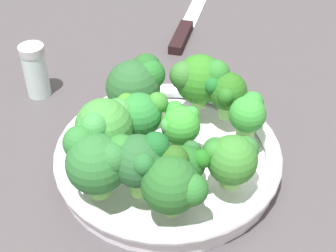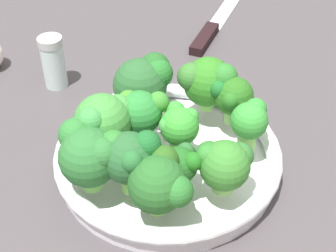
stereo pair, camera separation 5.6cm
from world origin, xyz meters
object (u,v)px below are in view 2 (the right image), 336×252
broccoli_floret_9 (102,123)px  broccoli_floret_11 (160,182)px  broccoli_floret_0 (179,126)px  broccoli_floret_10 (181,165)px  broccoli_floret_6 (144,82)px  broccoli_floret_8 (91,154)px  broccoli_floret_2 (250,121)px  broccoli_floret_7 (232,97)px  bowl (168,156)px  broccoli_floret_3 (224,164)px  broccoli_floret_1 (140,113)px  broccoli_floret_4 (206,81)px  broccoli_floret_5 (133,157)px  pepper_shaker (53,62)px  knife (213,27)px

broccoli_floret_9 → broccoli_floret_11: size_ratio=1.17×
broccoli_floret_0 → broccoli_floret_10: bearing=16.3°
broccoli_floret_6 → broccoli_floret_8: 14.19cm
broccoli_floret_2 → broccoli_floret_7: 4.82cm
bowl → broccoli_floret_9: bearing=-61.9°
broccoli_floret_2 → broccoli_floret_11: 14.00cm
broccoli_floret_8 → broccoli_floret_10: bearing=103.6°
broccoli_floret_3 → broccoli_floret_10: bearing=-79.5°
broccoli_floret_1 → broccoli_floret_4: (-8.36, 6.01, -0.01)cm
broccoli_floret_8 → bowl: bearing=143.1°
broccoli_floret_7 → broccoli_floret_0: bearing=-34.8°
broccoli_floret_5 → broccoli_floret_3: bearing=105.8°
broccoli_floret_3 → broccoli_floret_8: broccoli_floret_8 is taller
bowl → broccoli_floret_4: 10.54cm
broccoli_floret_11 → broccoli_floret_3: bearing=128.5°
pepper_shaker → broccoli_floret_0: bearing=58.6°
broccoli_floret_11 → broccoli_floret_5: bearing=-119.5°
broccoli_floret_4 → broccoli_floret_8: (16.30, -8.82, 0.14)cm
broccoli_floret_6 → broccoli_floret_11: broccoli_floret_6 is taller
broccoli_floret_0 → broccoli_floret_7: same height
broccoli_floret_5 → knife: 43.95cm
broccoli_floret_6 → pepper_shaker: bearing=-112.9°
bowl → broccoli_floret_4: broccoli_floret_4 is taller
broccoli_floret_2 → broccoli_floret_3: same height
broccoli_floret_7 → broccoli_floret_9: size_ratio=0.78×
broccoli_floret_2 → pepper_shaker: broccoli_floret_2 is taller
broccoli_floret_2 → broccoli_floret_10: broccoli_floret_2 is taller
broccoli_floret_8 → knife: bearing=173.7°
broccoli_floret_5 → knife: bearing=179.5°
broccoli_floret_10 → pepper_shaker: size_ratio=0.65×
broccoli_floret_1 → broccoli_floret_11: (9.42, 4.99, -0.47)cm
broccoli_floret_10 → broccoli_floret_1: bearing=-132.7°
broccoli_floret_0 → knife: broccoli_floret_0 is taller
broccoli_floret_1 → broccoli_floret_10: broccoli_floret_1 is taller
bowl → broccoli_floret_7: broccoli_floret_7 is taller
broccoli_floret_4 → broccoli_floret_10: size_ratio=1.43×
broccoli_floret_9 → broccoli_floret_11: bearing=54.1°
broccoli_floret_5 → broccoli_floret_11: 3.98cm
broccoli_floret_1 → broccoli_floret_10: size_ratio=1.35×
broccoli_floret_4 → broccoli_floret_0: bearing=-8.3°
broccoli_floret_5 → broccoli_floret_10: 5.19cm
broccoli_floret_8 → broccoli_floret_4: bearing=151.6°
broccoli_floret_7 → pepper_shaker: size_ratio=0.78×
knife → pepper_shaker: bearing=-40.4°
broccoli_floret_4 → broccoli_floret_5: broccoli_floret_5 is taller
broccoli_floret_8 → knife: size_ratio=0.30×
broccoli_floret_8 → broccoli_floret_11: broccoli_floret_8 is taller
pepper_shaker → broccoli_floret_10: bearing=51.7°
bowl → broccoli_floret_8: broccoli_floret_8 is taller
broccoli_floret_11 → pepper_shaker: (-22.38, -22.43, -3.28)cm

